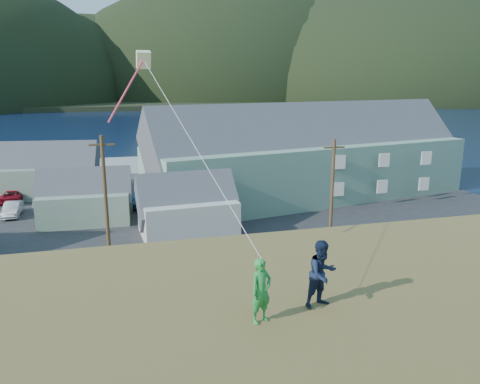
% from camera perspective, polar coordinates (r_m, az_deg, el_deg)
% --- Properties ---
extents(ground, '(900.00, 900.00, 0.00)m').
position_cam_1_polar(ground, '(32.22, -6.96, -10.44)').
color(ground, '#0A1638').
rests_on(ground, ground).
extents(grass_strip, '(110.00, 8.00, 0.10)m').
position_cam_1_polar(grass_strip, '(30.39, -6.44, -11.86)').
color(grass_strip, '#4C3D19').
rests_on(grass_strip, ground).
extents(waterfront_lot, '(72.00, 36.00, 0.12)m').
position_cam_1_polar(waterfront_lot, '(48.15, -9.74, -2.25)').
color(waterfront_lot, '#28282B').
rests_on(waterfront_lot, ground).
extents(wharf, '(26.00, 14.00, 0.90)m').
position_cam_1_polar(wharf, '(70.39, -16.32, 2.76)').
color(wharf, gray).
rests_on(wharf, ground).
extents(far_shore, '(900.00, 320.00, 2.00)m').
position_cam_1_polar(far_shore, '(359.42, -14.33, 11.33)').
color(far_shore, black).
rests_on(far_shore, ground).
extents(far_hills, '(760.00, 265.00, 143.00)m').
position_cam_1_polar(far_hills, '(311.26, -7.53, 11.51)').
color(far_hills, black).
rests_on(far_hills, ground).
extents(lodge, '(37.60, 16.85, 12.78)m').
position_cam_1_polar(lodge, '(52.32, 8.57, 4.51)').
color(lodge, gray).
rests_on(lodge, waterfront_lot).
extents(shed_palegreen_near, '(8.66, 5.63, 6.12)m').
position_cam_1_polar(shed_palegreen_near, '(45.67, -18.35, -0.69)').
color(shed_palegreen_near, gray).
rests_on(shed_palegreen_near, waterfront_lot).
extents(shed_white, '(8.59, 6.06, 6.57)m').
position_cam_1_polar(shed_white, '(39.78, -6.43, -1.85)').
color(shed_white, beige).
rests_on(shed_white, waterfront_lot).
extents(shed_palegreen_far, '(11.86, 7.64, 7.54)m').
position_cam_1_polar(shed_palegreen_far, '(57.41, -22.47, 2.36)').
color(shed_palegreen_far, gray).
rests_on(shed_palegreen_far, waterfront_lot).
extents(utility_poles, '(31.85, 0.24, 9.64)m').
position_cam_1_polar(utility_poles, '(31.84, -16.55, -2.07)').
color(utility_poles, '#47331E').
rests_on(utility_poles, waterfront_lot).
extents(parked_cars, '(22.02, 11.30, 1.57)m').
position_cam_1_polar(parked_cars, '(52.95, -21.37, -0.68)').
color(parked_cars, '#355984').
rests_on(parked_cars, waterfront_lot).
extents(kite_flyer_green, '(0.71, 0.61, 1.66)m').
position_cam_1_polar(kite_flyer_green, '(11.75, 2.59, -11.94)').
color(kite_flyer_green, '#258A39').
rests_on(kite_flyer_green, hillside).
extents(kite_flyer_navy, '(1.05, 0.91, 1.82)m').
position_cam_1_polar(kite_flyer_navy, '(12.66, 9.97, -9.79)').
color(kite_flyer_navy, '#15203B').
rests_on(kite_flyer_navy, hillside).
extents(kite_rig, '(1.75, 3.32, 8.15)m').
position_cam_1_polar(kite_rig, '(16.02, -11.83, 14.81)').
color(kite_rig, '#F3F0B9').
rests_on(kite_rig, ground).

